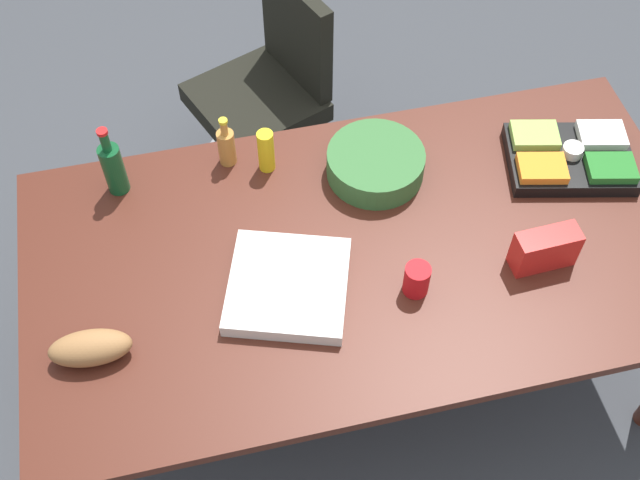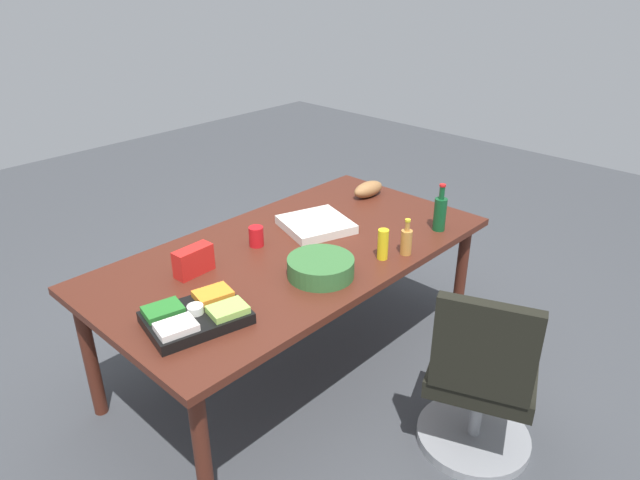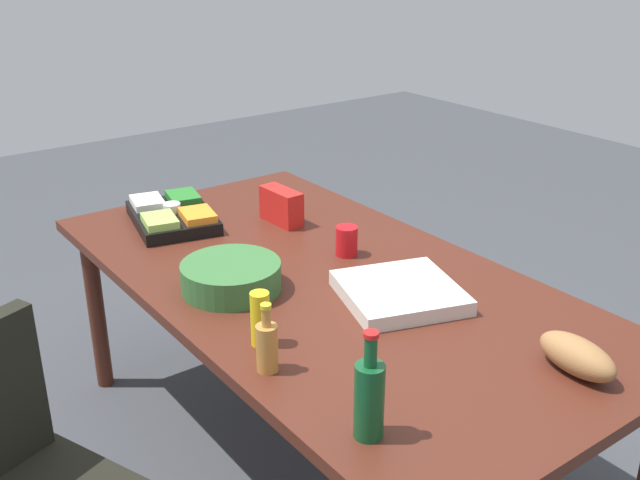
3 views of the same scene
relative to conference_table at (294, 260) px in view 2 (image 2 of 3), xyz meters
name	(u,v)px [view 2 (image 2 of 3)]	position (x,y,z in m)	size (l,w,h in m)	color
ground_plane	(297,364)	(0.00, 0.00, -0.71)	(10.00, 10.00, 0.00)	#3D3F44
conference_table	(294,260)	(0.00, 0.00, 0.00)	(2.18, 1.14, 0.78)	#4A1F15
office_chair	(480,389)	(-0.14, 1.10, -0.34)	(0.62, 0.62, 0.94)	gray
mustard_bottle	(383,244)	(-0.24, 0.41, 0.15)	(0.06, 0.06, 0.16)	yellow
pizza_box	(316,224)	(-0.27, -0.10, 0.09)	(0.36, 0.36, 0.05)	silver
veggie_tray	(196,316)	(0.77, 0.19, 0.11)	(0.48, 0.38, 0.09)	black
bread_loaf	(368,189)	(-0.87, -0.19, 0.12)	(0.24, 0.11, 0.10)	#98683C
red_solo_cup	(256,236)	(0.11, -0.18, 0.12)	(0.08, 0.08, 0.11)	red
salad_bowl	(321,267)	(0.11, 0.30, 0.12)	(0.33, 0.33, 0.10)	#336732
wine_bottle	(440,213)	(-0.75, 0.43, 0.18)	(0.08, 0.08, 0.28)	#114B25
dressing_bottle	(406,241)	(-0.37, 0.47, 0.15)	(0.06, 0.06, 0.20)	#BD7F38
chip_bag_red	(194,261)	(0.52, -0.17, 0.14)	(0.20, 0.08, 0.14)	red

